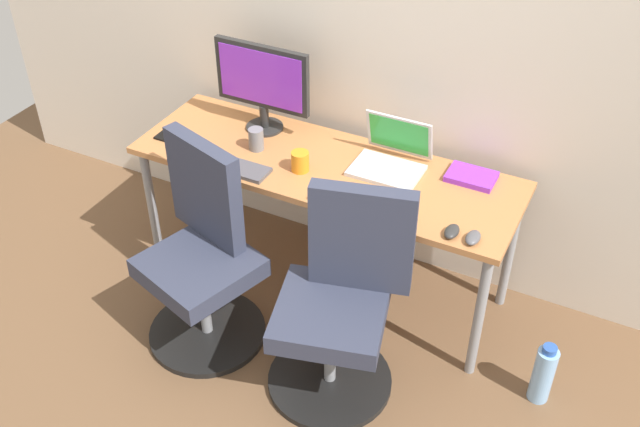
{
  "coord_description": "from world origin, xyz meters",
  "views": [
    {
      "loc": [
        1.24,
        -2.51,
        2.56
      ],
      "look_at": [
        0.0,
        -0.05,
        0.46
      ],
      "focal_mm": 41.74,
      "sensor_mm": 36.0,
      "label": 1
    }
  ],
  "objects_px": {
    "office_chair_right": "(341,305)",
    "desktop_monitor": "(262,82)",
    "office_chair_left": "(203,257)",
    "open_laptop": "(392,156)",
    "water_bottle_on_floor": "(543,374)",
    "coffee_mug": "(300,161)"
  },
  "relations": [
    {
      "from": "office_chair_right",
      "to": "desktop_monitor",
      "type": "bearing_deg",
      "value": 137.51
    },
    {
      "from": "office_chair_left",
      "to": "office_chair_right",
      "type": "distance_m",
      "value": 0.67
    },
    {
      "from": "open_laptop",
      "to": "water_bottle_on_floor",
      "type": "bearing_deg",
      "value": -23.15
    },
    {
      "from": "office_chair_right",
      "to": "open_laptop",
      "type": "relative_size",
      "value": 3.03
    },
    {
      "from": "water_bottle_on_floor",
      "to": "open_laptop",
      "type": "bearing_deg",
      "value": 156.85
    },
    {
      "from": "office_chair_left",
      "to": "water_bottle_on_floor",
      "type": "distance_m",
      "value": 1.53
    },
    {
      "from": "office_chair_right",
      "to": "open_laptop",
      "type": "xyz_separation_m",
      "value": [
        -0.06,
        0.64,
        0.33
      ]
    },
    {
      "from": "coffee_mug",
      "to": "open_laptop",
      "type": "bearing_deg",
      "value": 31.22
    },
    {
      "from": "coffee_mug",
      "to": "water_bottle_on_floor",
      "type": "bearing_deg",
      "value": -7.58
    },
    {
      "from": "office_chair_left",
      "to": "office_chair_right",
      "type": "xyz_separation_m",
      "value": [
        0.67,
        0.0,
        0.0
      ]
    },
    {
      "from": "open_laptop",
      "to": "office_chair_left",
      "type": "bearing_deg",
      "value": -133.27
    },
    {
      "from": "office_chair_right",
      "to": "desktop_monitor",
      "type": "height_order",
      "value": "desktop_monitor"
    },
    {
      "from": "office_chair_right",
      "to": "open_laptop",
      "type": "height_order",
      "value": "office_chair_right"
    },
    {
      "from": "desktop_monitor",
      "to": "coffee_mug",
      "type": "distance_m",
      "value": 0.45
    },
    {
      "from": "office_chair_left",
      "to": "desktop_monitor",
      "type": "xyz_separation_m",
      "value": [
        -0.07,
        0.68,
        0.53
      ]
    },
    {
      "from": "office_chair_left",
      "to": "desktop_monitor",
      "type": "bearing_deg",
      "value": 95.54
    },
    {
      "from": "open_laptop",
      "to": "coffee_mug",
      "type": "relative_size",
      "value": 3.37
    },
    {
      "from": "office_chair_left",
      "to": "coffee_mug",
      "type": "distance_m",
      "value": 0.6
    },
    {
      "from": "office_chair_right",
      "to": "desktop_monitor",
      "type": "xyz_separation_m",
      "value": [
        -0.74,
        0.67,
        0.53
      ]
    },
    {
      "from": "water_bottle_on_floor",
      "to": "coffee_mug",
      "type": "relative_size",
      "value": 3.37
    },
    {
      "from": "water_bottle_on_floor",
      "to": "office_chair_right",
      "type": "bearing_deg",
      "value": -161.63
    },
    {
      "from": "desktop_monitor",
      "to": "coffee_mug",
      "type": "xyz_separation_m",
      "value": [
        0.32,
        -0.24,
        -0.2
      ]
    }
  ]
}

